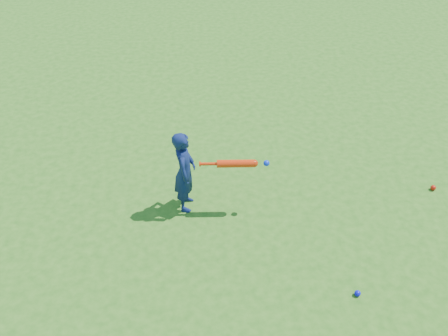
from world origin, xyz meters
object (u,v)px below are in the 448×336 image
at_px(child, 185,172).
at_px(ground_ball_red, 433,188).
at_px(bat_swing, 239,164).
at_px(ground_ball_blue, 357,293).

xyz_separation_m(child, ground_ball_red, (3.42, 0.16, -0.54)).
bearing_deg(child, bat_swing, -91.39).
distance_m(child, ground_ball_red, 3.46).
relative_size(child, bat_swing, 1.32).
height_order(child, ground_ball_blue, child).
bearing_deg(bat_swing, child, 175.36).
bearing_deg(ground_ball_red, bat_swing, -175.09).
distance_m(child, bat_swing, 0.70).
bearing_deg(bat_swing, ground_ball_blue, -49.20).
xyz_separation_m(ground_ball_blue, bat_swing, (-1.22, 1.50, 0.70)).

